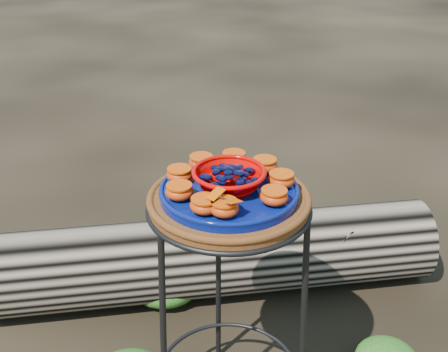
{
  "coord_description": "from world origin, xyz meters",
  "views": [
    {
      "loc": [
        -0.18,
        -1.16,
        1.39
      ],
      "look_at": [
        -0.01,
        0.0,
        0.79
      ],
      "focal_mm": 45.0,
      "sensor_mm": 36.0,
      "label": 1
    }
  ],
  "objects": [
    {
      "name": "orange_half_5",
      "position": [
        -0.05,
        0.11,
        0.77
      ],
      "size": [
        0.06,
        0.06,
        0.04
      ],
      "primitive_type": "ellipsoid",
      "color": "#B21011",
      "rests_on": "cobalt_plate"
    },
    {
      "name": "orange_half_7",
      "position": [
        -0.12,
        -0.03,
        0.77
      ],
      "size": [
        0.06,
        0.06,
        0.04
      ],
      "primitive_type": "ellipsoid",
      "color": "#B21011",
      "rests_on": "cobalt_plate"
    },
    {
      "name": "orange_half_1",
      "position": [
        0.09,
        -0.09,
        0.77
      ],
      "size": [
        0.06,
        0.06,
        0.04
      ],
      "primitive_type": "ellipsoid",
      "color": "#B21011",
      "rests_on": "cobalt_plate"
    },
    {
      "name": "orange_half_6",
      "position": [
        -0.11,
        0.05,
        0.77
      ],
      "size": [
        0.06,
        0.06,
        0.04
      ],
      "primitive_type": "ellipsoid",
      "color": "#B21011",
      "rests_on": "cobalt_plate"
    },
    {
      "name": "red_bowl",
      "position": [
        0.0,
        0.0,
        0.78
      ],
      "size": [
        0.17,
        0.17,
        0.05
      ],
      "primitive_type": null,
      "color": "#D00200",
      "rests_on": "cobalt_plate"
    },
    {
      "name": "orange_half_0",
      "position": [
        -0.03,
        -0.12,
        0.77
      ],
      "size": [
        0.06,
        0.06,
        0.04
      ],
      "primitive_type": "ellipsoid",
      "color": "#B21011",
      "rests_on": "cobalt_plate"
    },
    {
      "name": "plant_stand",
      "position": [
        0.0,
        0.0,
        0.35
      ],
      "size": [
        0.44,
        0.44,
        0.7
      ],
      "primitive_type": null,
      "color": "black",
      "rests_on": "ground"
    },
    {
      "name": "foliage_back",
      "position": [
        -0.16,
        0.56,
        0.07
      ],
      "size": [
        0.28,
        0.28,
        0.14
      ],
      "primitive_type": "ellipsoid",
      "color": "#1D4917",
      "rests_on": "ground"
    },
    {
      "name": "orange_half_2",
      "position": [
        0.12,
        -0.01,
        0.77
      ],
      "size": [
        0.06,
        0.06,
        0.04
      ],
      "primitive_type": "ellipsoid",
      "color": "#B21011",
      "rests_on": "cobalt_plate"
    },
    {
      "name": "glass_gems",
      "position": [
        0.0,
        0.0,
        0.81
      ],
      "size": [
        0.13,
        0.13,
        0.02
      ],
      "primitive_type": null,
      "color": "black",
      "rests_on": "red_bowl"
    },
    {
      "name": "driftwood_log",
      "position": [
        0.03,
        0.57,
        0.15
      ],
      "size": [
        1.65,
        0.45,
        0.31
      ],
      "primitive_type": null,
      "rotation": [
        0.0,
        0.0,
        0.01
      ],
      "color": "black",
      "rests_on": "ground"
    },
    {
      "name": "butterfly",
      "position": [
        -0.03,
        -0.12,
        0.8
      ],
      "size": [
        0.1,
        0.1,
        0.02
      ],
      "primitive_type": null,
      "rotation": [
        0.0,
        0.0,
        0.73
      ],
      "color": "#D74E00",
      "rests_on": "orange_half_0"
    },
    {
      "name": "terracotta_saucer",
      "position": [
        0.0,
        0.0,
        0.72
      ],
      "size": [
        0.39,
        0.39,
        0.03
      ],
      "primitive_type": "cylinder",
      "color": "#3B1E0B",
      "rests_on": "plant_stand"
    },
    {
      "name": "orange_half_3",
      "position": [
        0.1,
        0.07,
        0.77
      ],
      "size": [
        0.06,
        0.06,
        0.04
      ],
      "primitive_type": "ellipsoid",
      "color": "#B21011",
      "rests_on": "cobalt_plate"
    },
    {
      "name": "orange_half_8",
      "position": [
        -0.07,
        -0.1,
        0.77
      ],
      "size": [
        0.06,
        0.06,
        0.04
      ],
      "primitive_type": "ellipsoid",
      "color": "#B21011",
      "rests_on": "cobalt_plate"
    },
    {
      "name": "cobalt_plate",
      "position": [
        0.0,
        0.0,
        0.74
      ],
      "size": [
        0.33,
        0.33,
        0.02
      ],
      "primitive_type": "cylinder",
      "color": "#00063D",
      "rests_on": "terracotta_saucer"
    },
    {
      "name": "orange_half_4",
      "position": [
        0.03,
        0.12,
        0.77
      ],
      "size": [
        0.06,
        0.06,
        0.04
      ],
      "primitive_type": "ellipsoid",
      "color": "#B21011",
      "rests_on": "cobalt_plate"
    }
  ]
}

